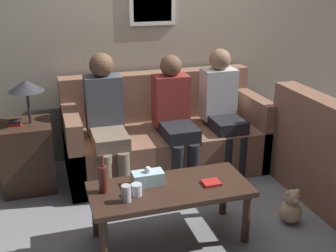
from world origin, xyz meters
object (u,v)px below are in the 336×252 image
object	(u,v)px
wine_bottle	(103,178)
person_right	(222,105)
couch_main	(165,137)
drinking_glass	(136,190)
coffee_table	(170,194)
teddy_bear	(291,208)
person_left	(106,116)
person_middle	(175,113)

from	to	relation	value
wine_bottle	person_right	size ratio (longest dim) A/B	0.24
couch_main	drinking_glass	world-z (taller)	couch_main
coffee_table	teddy_bear	size ratio (longest dim) A/B	4.03
couch_main	person_left	bearing A→B (deg)	-165.05
wine_bottle	person_right	world-z (taller)	person_right
drinking_glass	couch_main	bearing A→B (deg)	65.14
person_right	drinking_glass	bearing A→B (deg)	-135.62
coffee_table	person_right	xyz separation A→B (m)	(0.89, 1.08, 0.28)
teddy_bear	person_right	bearing A→B (deg)	95.58
couch_main	person_middle	distance (m)	0.37
person_middle	teddy_bear	distance (m)	1.38
drinking_glass	person_right	distance (m)	1.62
person_left	person_middle	bearing A→B (deg)	-2.22
person_right	teddy_bear	xyz separation A→B (m)	(0.11, -1.15, -0.53)
teddy_bear	wine_bottle	bearing A→B (deg)	174.34
teddy_bear	coffee_table	bearing A→B (deg)	175.68
person_left	person_middle	world-z (taller)	person_left
drinking_glass	coffee_table	bearing A→B (deg)	10.05
coffee_table	person_middle	xyz separation A→B (m)	(0.37, 1.04, 0.26)
wine_bottle	teddy_bear	bearing A→B (deg)	-5.66
couch_main	coffee_table	bearing A→B (deg)	-104.97
coffee_table	wine_bottle	bearing A→B (deg)	171.55
drinking_glass	person_left	world-z (taller)	person_left
couch_main	wine_bottle	distance (m)	1.43
coffee_table	person_middle	distance (m)	1.13
coffee_table	drinking_glass	xyz separation A→B (m)	(-0.26, -0.05, 0.11)
wine_bottle	person_right	bearing A→B (deg)	36.50
coffee_table	teddy_bear	world-z (taller)	coffee_table
drinking_glass	person_right	size ratio (longest dim) A/B	0.07
person_middle	person_left	bearing A→B (deg)	177.78
couch_main	person_right	size ratio (longest dim) A/B	1.65
wine_bottle	drinking_glass	size ratio (longest dim) A/B	3.28
wine_bottle	coffee_table	bearing A→B (deg)	-8.45
wine_bottle	teddy_bear	world-z (taller)	wine_bottle
couch_main	drinking_glass	distance (m)	1.41
person_left	drinking_glass	bearing A→B (deg)	-88.82
teddy_bear	couch_main	bearing A→B (deg)	117.28
wine_bottle	drinking_glass	xyz separation A→B (m)	(0.21, -0.12, -0.06)
person_left	person_right	distance (m)	1.17
wine_bottle	person_middle	bearing A→B (deg)	48.85
person_left	person_right	bearing A→B (deg)	0.72
person_middle	person_right	distance (m)	0.52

